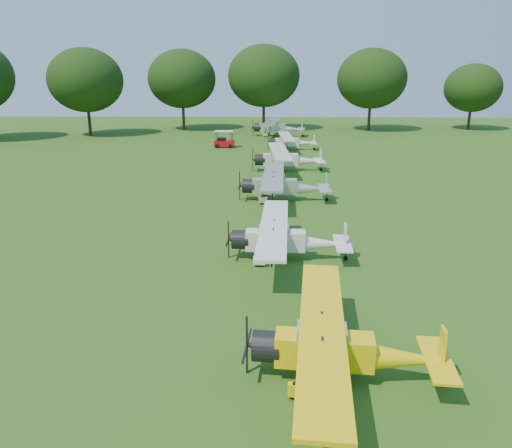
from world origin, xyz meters
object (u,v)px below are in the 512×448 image
at_px(aircraft_3, 285,237).
at_px(aircraft_7, 277,126).
at_px(aircraft_2, 340,346).
at_px(aircraft_5, 286,158).
at_px(aircraft_4, 282,184).
at_px(aircraft_6, 290,141).
at_px(golf_cart, 224,142).

bearing_deg(aircraft_3, aircraft_7, 92.01).
height_order(aircraft_2, aircraft_5, aircraft_5).
height_order(aircraft_4, aircraft_5, aircraft_5).
distance_m(aircraft_5, aircraft_7, 25.95).
bearing_deg(aircraft_3, aircraft_6, 89.60).
distance_m(aircraft_3, aircraft_6, 35.61).
xyz_separation_m(aircraft_5, golf_cart, (-7.09, 14.68, -0.56)).
xyz_separation_m(aircraft_4, golf_cart, (-6.52, 25.79, -0.53)).
bearing_deg(aircraft_6, aircraft_4, -96.82).
bearing_deg(aircraft_6, aircraft_2, -93.53).
distance_m(aircraft_3, aircraft_4, 11.57).
distance_m(aircraft_2, aircraft_4, 21.52).
height_order(aircraft_2, aircraft_6, aircraft_2).
relative_size(aircraft_2, aircraft_7, 0.80).
bearing_deg(aircraft_4, aircraft_2, -85.00).
distance_m(aircraft_6, aircraft_7, 13.12).
bearing_deg(golf_cart, aircraft_5, -62.15).
relative_size(aircraft_4, aircraft_7, 0.87).
bearing_deg(aircraft_5, aircraft_6, 82.59).
relative_size(aircraft_2, aircraft_4, 0.93).
distance_m(aircraft_5, aircraft_6, 12.93).
bearing_deg(aircraft_2, golf_cart, 104.22).
distance_m(aircraft_2, aircraft_5, 32.60).
bearing_deg(aircraft_7, aircraft_5, -82.17).
bearing_deg(aircraft_2, aircraft_5, 96.13).
relative_size(aircraft_2, aircraft_3, 1.00).
bearing_deg(aircraft_7, aircraft_2, -82.21).
relative_size(aircraft_4, golf_cart, 4.32).
relative_size(aircraft_5, aircraft_6, 1.16).
xyz_separation_m(aircraft_5, aircraft_7, (-0.65, 25.94, 0.15)).
relative_size(aircraft_6, aircraft_7, 0.77).
bearing_deg(aircraft_6, aircraft_3, -95.78).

